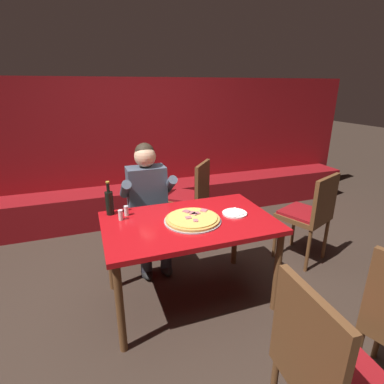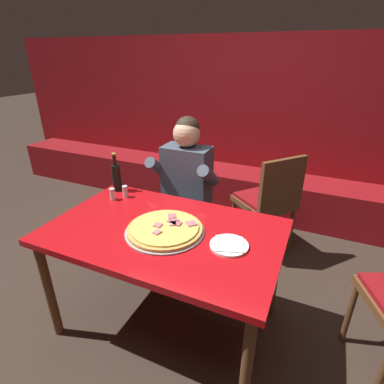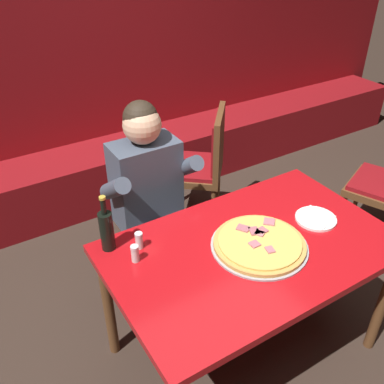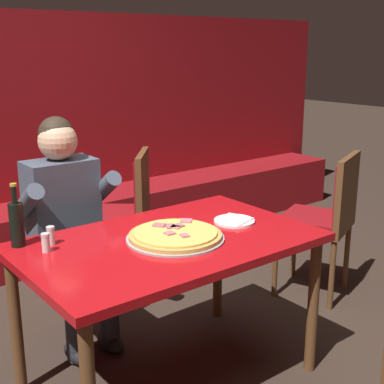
{
  "view_description": "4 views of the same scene",
  "coord_description": "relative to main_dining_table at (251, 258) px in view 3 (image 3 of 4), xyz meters",
  "views": [
    {
      "loc": [
        -0.72,
        -2.09,
        1.79
      ],
      "look_at": [
        0.09,
        0.2,
        0.93
      ],
      "focal_mm": 28.0,
      "sensor_mm": 36.0,
      "label": 1
    },
    {
      "loc": [
        0.77,
        -1.31,
        1.71
      ],
      "look_at": [
        0.13,
        0.12,
        0.98
      ],
      "focal_mm": 28.0,
      "sensor_mm": 36.0,
      "label": 2
    },
    {
      "loc": [
        -1.07,
        -1.18,
        2.09
      ],
      "look_at": [
        -0.18,
        0.25,
        0.99
      ],
      "focal_mm": 40.0,
      "sensor_mm": 36.0,
      "label": 3
    },
    {
      "loc": [
        -1.37,
        -1.93,
        1.63
      ],
      "look_at": [
        0.15,
        0.01,
        0.96
      ],
      "focal_mm": 50.0,
      "sensor_mm": 36.0,
      "label": 4
    }
  ],
  "objects": [
    {
      "name": "diner_seated_blue_shirt",
      "position": [
        -0.19,
        0.66,
        0.03
      ],
      "size": [
        0.53,
        0.53,
        1.27
      ],
      "color": "black",
      "rests_on": "ground_plane"
    },
    {
      "name": "booth_bench",
      "position": [
        0.0,
        1.86,
        -0.45
      ],
      "size": [
        6.46,
        0.48,
        0.46
      ],
      "primitive_type": "cube",
      "color": "maroon",
      "rests_on": "ground_plane"
    },
    {
      "name": "booth_wall_panel",
      "position": [
        0.0,
        2.18,
        0.27
      ],
      "size": [
        6.8,
        0.16,
        1.9
      ],
      "primitive_type": "cube",
      "color": "maroon",
      "rests_on": "ground_plane"
    },
    {
      "name": "ground_plane",
      "position": [
        0.0,
        0.0,
        -0.68
      ],
      "size": [
        24.0,
        24.0,
        0.0
      ],
      "primitive_type": "plane",
      "color": "#33261E"
    },
    {
      "name": "dining_chair_by_booth",
      "position": [
        0.43,
        1.12,
        -0.12
      ],
      "size": [
        0.62,
        0.62,
        0.95
      ],
      "color": "brown",
      "rests_on": "ground_plane"
    },
    {
      "name": "beer_bottle",
      "position": [
        -0.59,
        0.35,
        0.19
      ],
      "size": [
        0.07,
        0.07,
        0.29
      ],
      "color": "black",
      "rests_on": "main_dining_table"
    },
    {
      "name": "pizza",
      "position": [
        0.02,
        -0.02,
        0.1
      ],
      "size": [
        0.46,
        0.46,
        0.05
      ],
      "color": "#9E9EA3",
      "rests_on": "main_dining_table"
    },
    {
      "name": "plate_white_paper",
      "position": [
        0.41,
        -0.01,
        0.09
      ],
      "size": [
        0.21,
        0.21,
        0.02
      ],
      "color": "white",
      "rests_on": "main_dining_table"
    },
    {
      "name": "shaker_parmesan",
      "position": [
        -0.46,
        0.27,
        0.12
      ],
      "size": [
        0.04,
        0.04,
        0.09
      ],
      "color": "silver",
      "rests_on": "main_dining_table"
    },
    {
      "name": "main_dining_table",
      "position": [
        0.0,
        0.0,
        0.0
      ],
      "size": [
        1.38,
        0.86,
        0.76
      ],
      "color": "brown",
      "rests_on": "ground_plane"
    },
    {
      "name": "shaker_oregano",
      "position": [
        -0.52,
        0.2,
        0.12
      ],
      "size": [
        0.04,
        0.04,
        0.09
      ],
      "color": "silver",
      "rests_on": "main_dining_table"
    }
  ]
}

